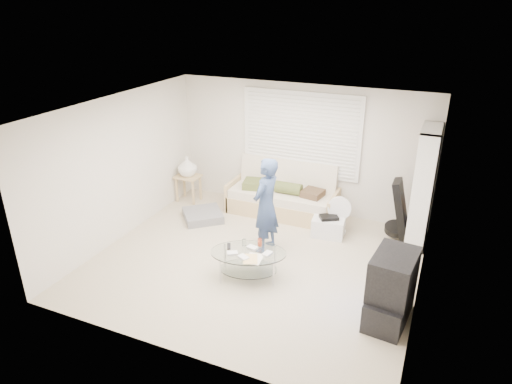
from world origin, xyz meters
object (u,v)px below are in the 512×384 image
at_px(tv_unit, 391,289).
at_px(coffee_table, 248,257).
at_px(futon_sofa, 283,197).
at_px(bookshelf, 423,187).

relative_size(tv_unit, coffee_table, 0.75).
bearing_deg(futon_sofa, bookshelf, -3.04).
bearing_deg(tv_unit, bookshelf, 86.95).
xyz_separation_m(tv_unit, coffee_table, (-2.11, 0.18, -0.13)).
relative_size(futon_sofa, tv_unit, 2.15).
bearing_deg(coffee_table, bookshelf, 44.05).
xyz_separation_m(futon_sofa, coffee_table, (0.30, -2.30, 0.01)).
xyz_separation_m(futon_sofa, tv_unit, (2.41, -2.48, 0.14)).
relative_size(bookshelf, tv_unit, 2.08).
bearing_deg(bookshelf, coffee_table, -135.95).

